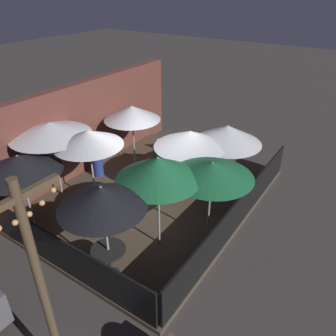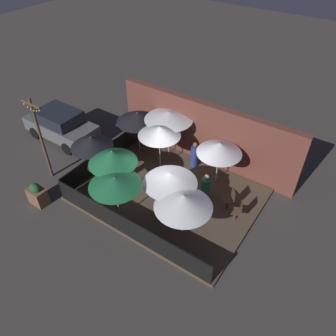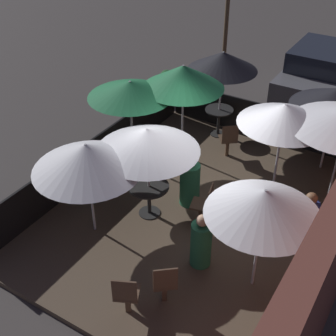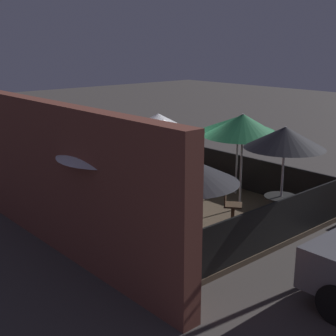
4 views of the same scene
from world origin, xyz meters
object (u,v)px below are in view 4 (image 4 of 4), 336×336
(patio_umbrella_1, at_px, (163,128))
(dining_table_0, at_px, (281,203))
(patio_umbrella_3, at_px, (115,145))
(dining_table_1, at_px, (163,172))
(patio_umbrella_5, at_px, (158,123))
(patio_umbrella_7, at_px, (185,170))
(patron_1, at_px, (81,203))
(patio_umbrella_2, at_px, (151,140))
(patio_umbrella_0, at_px, (285,138))
(patio_chair_1, at_px, (83,165))
(patio_chair_0, at_px, (138,184))
(patio_chair_2, at_px, (230,203))
(patio_chair_3, at_px, (81,171))
(patio_umbrella_6, at_px, (238,123))
(patron_0, at_px, (101,180))
(patron_2, at_px, (166,183))
(patio_umbrella_8, at_px, (243,125))
(patio_umbrella_4, at_px, (64,136))

(patio_umbrella_1, height_order, dining_table_0, patio_umbrella_1)
(patio_umbrella_3, xyz_separation_m, dining_table_1, (2.20, -3.13, -1.57))
(patio_umbrella_5, relative_size, patio_umbrella_7, 0.99)
(patron_1, bearing_deg, patio_umbrella_2, 121.00)
(patio_umbrella_0, xyz_separation_m, patio_umbrella_7, (0.12, 2.83, -0.22))
(patio_umbrella_5, xyz_separation_m, patio_chair_1, (1.36, 1.78, -1.25))
(patio_umbrella_1, xyz_separation_m, patio_chair_0, (-0.30, 1.13, -1.29))
(patio_chair_2, bearing_deg, patron_1, -167.84)
(patio_chair_3, bearing_deg, patio_umbrella_1, -0.00)
(patio_umbrella_1, xyz_separation_m, patio_chair_3, (1.84, 1.52, -1.30))
(patio_chair_0, bearing_deg, patio_umbrella_6, -38.92)
(patio_umbrella_7, relative_size, patio_chair_1, 2.28)
(patio_umbrella_7, distance_m, patron_0, 4.61)
(patio_umbrella_3, xyz_separation_m, patio_umbrella_7, (-1.39, -0.53, -0.29))
(patio_chair_1, relative_size, patron_2, 0.76)
(patron_1, bearing_deg, patron_2, 168.20)
(patio_chair_1, bearing_deg, patron_2, -14.88)
(patio_umbrella_0, distance_m, patron_2, 3.43)
(patron_1, bearing_deg, patio_chair_1, -133.36)
(patio_umbrella_5, xyz_separation_m, dining_table_0, (-4.71, 0.43, -1.17))
(patio_umbrella_5, height_order, patio_chair_2, patio_umbrella_5)
(patio_umbrella_2, relative_size, dining_table_1, 2.72)
(patio_umbrella_6, height_order, patio_umbrella_8, patio_umbrella_8)
(patio_chair_2, bearing_deg, patron_0, 159.16)
(patio_umbrella_5, relative_size, patio_chair_0, 2.19)
(patio_umbrella_1, distance_m, patio_umbrella_4, 2.70)
(dining_table_0, height_order, patron_0, patron_0)
(patron_2, bearing_deg, patio_chair_1, 24.34)
(patio_chair_0, relative_size, patron_2, 0.78)
(patio_umbrella_8, bearing_deg, patio_umbrella_3, 88.43)
(patio_umbrella_5, xyz_separation_m, patron_0, (-0.29, 2.26, -1.25))
(patron_2, bearing_deg, patio_umbrella_6, -95.31)
(dining_table_1, bearing_deg, patio_umbrella_5, -33.84)
(patron_0, bearing_deg, patio_umbrella_5, -123.98)
(patio_umbrella_7, bearing_deg, patio_umbrella_3, 20.88)
(patio_umbrella_2, height_order, patio_chair_1, patio_umbrella_2)
(patio_umbrella_5, xyz_separation_m, patio_chair_3, (0.84, 2.19, -1.25))
(patio_umbrella_7, relative_size, patio_umbrella_8, 0.87)
(patio_umbrella_6, bearing_deg, patio_umbrella_8, 135.12)
(patron_1, bearing_deg, patio_umbrella_4, -118.84)
(patron_0, distance_m, patron_1, 2.05)
(patio_chair_1, bearing_deg, patio_umbrella_3, -49.12)
(patio_chair_2, distance_m, patio_chair_3, 4.80)
(patio_umbrella_2, xyz_separation_m, patron_0, (2.61, -0.40, -1.55))
(patio_umbrella_5, bearing_deg, patio_chair_0, 125.86)
(patio_umbrella_7, distance_m, patio_umbrella_8, 3.40)
(patio_umbrella_6, xyz_separation_m, patio_umbrella_7, (-2.16, 4.00, -0.10))
(patio_umbrella_2, height_order, patio_chair_2, patio_umbrella_2)
(dining_table_0, bearing_deg, patio_umbrella_5, -5.25)
(patio_umbrella_3, xyz_separation_m, patio_chair_0, (1.89, -2.00, -1.62))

